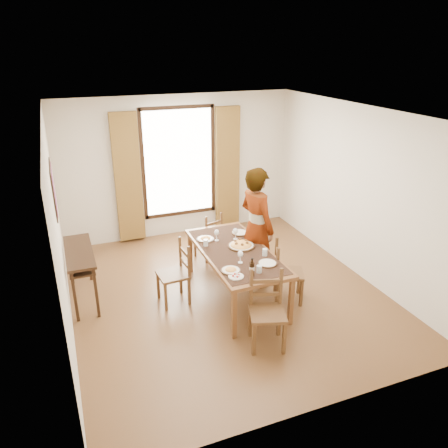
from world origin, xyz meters
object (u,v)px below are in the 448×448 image
object	(u,v)px
dining_table	(236,254)
pasta_platter	(241,244)
console_table	(80,258)
man	(257,227)

from	to	relation	value
dining_table	pasta_platter	world-z (taller)	pasta_platter
console_table	man	size ratio (longest dim) A/B	0.64
console_table	man	world-z (taller)	man
console_table	pasta_platter	xyz separation A→B (m)	(2.26, -0.64, 0.12)
dining_table	man	size ratio (longest dim) A/B	1.07
dining_table	pasta_platter	distance (m)	0.19
pasta_platter	man	bearing A→B (deg)	29.28
dining_table	pasta_platter	size ratio (longest dim) A/B	5.02
dining_table	man	bearing A→B (deg)	30.87
man	pasta_platter	world-z (taller)	man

